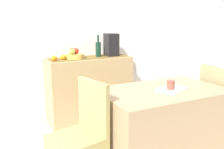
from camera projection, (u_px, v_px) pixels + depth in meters
name	position (u px, v px, depth m)	size (l,w,h in m)	color
ground_plane	(128.00, 148.00, 2.91)	(6.40, 6.40, 0.02)	beige
room_wall_rear	(86.00, 22.00, 3.64)	(6.40, 0.06, 2.70)	silver
sideboard_console	(89.00, 90.00, 3.58)	(1.14, 0.42, 0.89)	tan
table_runner	(89.00, 57.00, 3.48)	(1.07, 0.32, 0.01)	brown
fruit_bowl	(75.00, 56.00, 3.38)	(0.25, 0.25, 0.06)	gold
apple_rear	(72.00, 50.00, 3.43)	(0.07, 0.07, 0.07)	#B42D22
apple_left	(72.00, 52.00, 3.30)	(0.08, 0.08, 0.08)	#8DA93D
apple_right	(76.00, 51.00, 3.36)	(0.08, 0.08, 0.08)	red
wine_bottle	(98.00, 49.00, 3.52)	(0.07, 0.07, 0.30)	#123224
coffee_maker	(111.00, 45.00, 3.60)	(0.16, 0.18, 0.31)	black
orange_loose_end	(54.00, 58.00, 3.20)	(0.07, 0.07, 0.07)	orange
orange_loose_far	(63.00, 57.00, 3.29)	(0.07, 0.07, 0.07)	orange
dining_table	(161.00, 126.00, 2.56)	(1.20, 0.75, 0.74)	tan
open_book	(172.00, 89.00, 2.47)	(0.28, 0.21, 0.02)	white
coffee_cup	(171.00, 86.00, 2.43)	(0.07, 0.07, 0.10)	brown
chair_by_corner	(221.00, 120.00, 2.97)	(0.46, 0.46, 0.90)	tan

